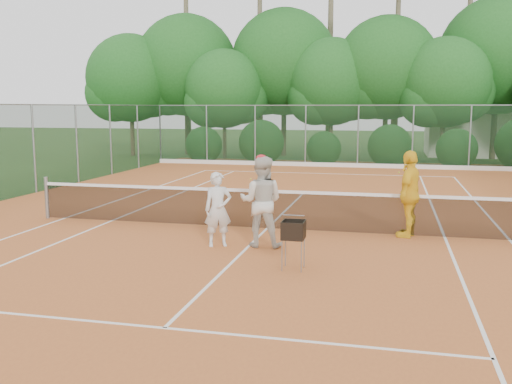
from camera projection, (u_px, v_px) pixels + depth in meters
ground at (267, 230)px, 13.74m from camera, size 120.00×120.00×0.00m
clay_court at (267, 229)px, 13.74m from camera, size 18.00×36.00×0.02m
club_building at (495, 131)px, 34.57m from camera, size 8.00×5.00×3.00m
tennis_net at (267, 208)px, 13.67m from camera, size 11.97×0.10×1.10m
player_white at (218, 209)px, 11.97m from camera, size 0.68×0.59×1.57m
player_center_grp at (261, 201)px, 11.92m from camera, size 0.96×0.76×1.94m
player_yellow at (409, 194)px, 12.81m from camera, size 0.79×1.24×1.96m
ball_hopper at (293, 231)px, 10.24m from camera, size 0.39×0.39×0.89m
stray_ball_a at (251, 179)px, 23.06m from camera, size 0.07×0.07×0.07m
stray_ball_b at (399, 172)px, 25.36m from camera, size 0.07×0.07×0.07m
stray_ball_c at (412, 186)px, 20.88m from camera, size 0.07×0.07×0.07m
court_markings at (267, 229)px, 13.74m from camera, size 11.03×23.83×0.01m
fence_back at (331, 136)px, 27.96m from camera, size 18.07×0.07×3.00m
tropical_treeline at (368, 68)px, 32.12m from camera, size 32.10×8.49×15.03m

